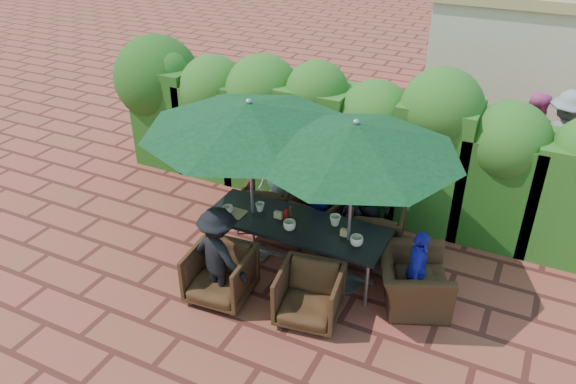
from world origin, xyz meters
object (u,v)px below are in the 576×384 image
at_px(umbrella_right, 355,138).
at_px(chair_far_mid, 314,216).
at_px(chair_near_right, 309,293).
at_px(chair_end_right, 414,274).
at_px(dining_table, 296,228).
at_px(umbrella_left, 249,117).
at_px(chair_far_right, 377,227).
at_px(chair_far_left, 269,201).
at_px(chair_near_left, 220,272).

relative_size(umbrella_right, chair_far_mid, 3.55).
height_order(chair_near_right, chair_end_right, chair_end_right).
bearing_deg(dining_table, umbrella_left, -178.45).
height_order(umbrella_right, chair_far_right, umbrella_right).
xyz_separation_m(dining_table, umbrella_left, (-0.67, -0.02, 1.54)).
relative_size(chair_far_mid, chair_end_right, 0.73).
xyz_separation_m(chair_far_mid, chair_far_right, (0.97, 0.08, 0.02)).
relative_size(chair_far_left, chair_near_right, 0.97).
relative_size(chair_far_right, chair_end_right, 0.78).
bearing_deg(chair_far_left, chair_near_right, 117.04).
bearing_deg(chair_far_mid, chair_near_right, 123.24).
distance_m(umbrella_left, chair_far_left, 2.06).
relative_size(chair_far_right, chair_near_left, 0.99).
distance_m(umbrella_right, chair_far_right, 2.05).
bearing_deg(umbrella_left, chair_far_right, 30.68).
distance_m(dining_table, chair_far_right, 1.31).
distance_m(umbrella_left, chair_near_left, 2.07).
bearing_deg(chair_near_left, chair_far_mid, 68.94).
bearing_deg(chair_end_right, umbrella_left, 68.23).
bearing_deg(chair_near_right, chair_near_left, 177.69).
xyz_separation_m(chair_far_left, chair_end_right, (2.60, -0.89, 0.06)).
bearing_deg(chair_far_right, chair_far_left, -9.78).
distance_m(dining_table, chair_near_left, 1.22).
bearing_deg(umbrella_left, chair_far_left, 104.39).
xyz_separation_m(chair_near_right, chair_end_right, (1.08, 0.89, 0.05)).
bearing_deg(chair_near_left, chair_far_left, 93.75).
height_order(umbrella_right, chair_end_right, umbrella_right).
xyz_separation_m(chair_far_left, chair_near_right, (1.52, -1.79, 0.01)).
height_order(umbrella_left, umbrella_right, same).
bearing_deg(chair_end_right, chair_near_right, 106.95).
xyz_separation_m(chair_near_left, chair_end_right, (2.31, 1.03, 0.04)).
relative_size(dining_table, umbrella_right, 0.96).
xyz_separation_m(dining_table, chair_far_mid, (-0.08, 0.83, -0.30)).
bearing_deg(chair_far_left, dining_table, 121.75).
height_order(chair_far_left, chair_near_left, chair_near_left).
bearing_deg(umbrella_left, chair_end_right, 0.76).
height_order(umbrella_left, chair_near_left, umbrella_left).
xyz_separation_m(dining_table, umbrella_right, (0.79, -0.05, 1.54)).
relative_size(umbrella_left, chair_far_right, 3.60).
relative_size(chair_far_mid, chair_near_left, 0.93).
height_order(dining_table, umbrella_right, umbrella_right).
height_order(dining_table, chair_far_mid, chair_far_mid).
bearing_deg(umbrella_right, chair_near_right, -102.40).
bearing_deg(chair_far_mid, umbrella_left, 66.46).
bearing_deg(chair_end_right, umbrella_right, 71.18).
distance_m(umbrella_right, chair_near_left, 2.49).
bearing_deg(chair_near_right, dining_table, 115.79).
bearing_deg(umbrella_left, chair_far_mid, 55.09).
height_order(umbrella_left, chair_far_mid, umbrella_left).
bearing_deg(dining_table, chair_far_mid, 95.35).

